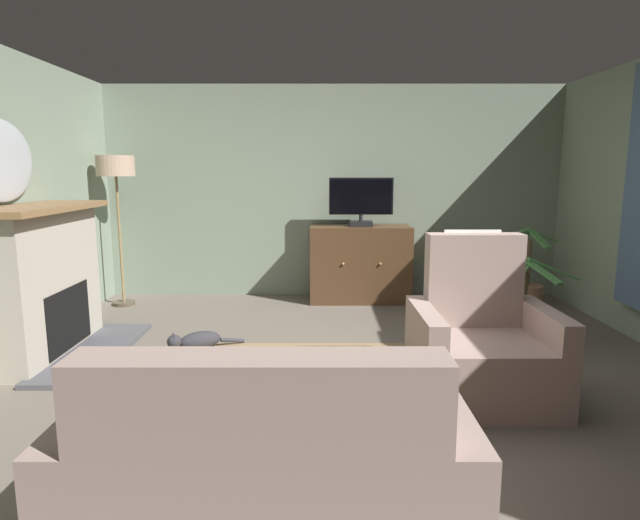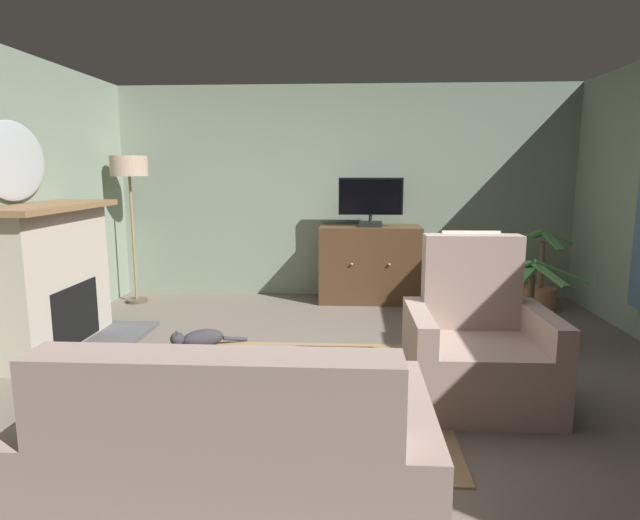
{
  "view_description": "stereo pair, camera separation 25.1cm",
  "coord_description": "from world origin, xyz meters",
  "px_view_note": "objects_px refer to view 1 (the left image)",
  "views": [
    {
      "loc": [
        -0.16,
        -3.84,
        1.57
      ],
      "look_at": [
        -0.15,
        0.19,
        0.88
      ],
      "focal_mm": 29.82,
      "sensor_mm": 36.0,
      "label": 1
    },
    {
      "loc": [
        0.09,
        -3.83,
        1.57
      ],
      "look_at": [
        -0.15,
        0.19,
        0.88
      ],
      "focal_mm": 29.82,
      "sensor_mm": 36.0,
      "label": 2
    }
  ],
  "objects_px": {
    "potted_plant_tall_palm_by_window": "(521,314)",
    "potted_plant_small_fern_corner": "(523,290)",
    "fireplace": "(40,285)",
    "television": "(359,200)",
    "sofa_floral": "(268,482)",
    "floor_lamp": "(113,176)",
    "tv_cabinet": "(358,265)",
    "armchair_beside_cabinet": "(479,347)",
    "cat": "(195,341)",
    "tv_remote": "(303,359)",
    "coffee_table": "(285,367)"
  },
  "relations": [
    {
      "from": "tv_remote",
      "to": "armchair_beside_cabinet",
      "type": "relative_size",
      "value": 0.15
    },
    {
      "from": "tv_cabinet",
      "to": "sofa_floral",
      "type": "height_order",
      "value": "sofa_floral"
    },
    {
      "from": "fireplace",
      "to": "potted_plant_tall_palm_by_window",
      "type": "height_order",
      "value": "fireplace"
    },
    {
      "from": "fireplace",
      "to": "armchair_beside_cabinet",
      "type": "xyz_separation_m",
      "value": [
        3.46,
        -0.86,
        -0.26
      ]
    },
    {
      "from": "television",
      "to": "coffee_table",
      "type": "distance_m",
      "value": 3.29
    },
    {
      "from": "armchair_beside_cabinet",
      "to": "potted_plant_small_fern_corner",
      "type": "xyz_separation_m",
      "value": [
        1.27,
        2.47,
        -0.16
      ]
    },
    {
      "from": "armchair_beside_cabinet",
      "to": "floor_lamp",
      "type": "distance_m",
      "value": 4.42
    },
    {
      "from": "potted_plant_small_fern_corner",
      "to": "tv_cabinet",
      "type": "bearing_deg",
      "value": 170.93
    },
    {
      "from": "television",
      "to": "cat",
      "type": "distance_m",
      "value": 2.61
    },
    {
      "from": "armchair_beside_cabinet",
      "to": "cat",
      "type": "xyz_separation_m",
      "value": [
        -2.2,
        0.96,
        -0.27
      ]
    },
    {
      "from": "tv_remote",
      "to": "potted_plant_tall_palm_by_window",
      "type": "bearing_deg",
      "value": 23.73
    },
    {
      "from": "coffee_table",
      "to": "floor_lamp",
      "type": "height_order",
      "value": "floor_lamp"
    },
    {
      "from": "tv_cabinet",
      "to": "potted_plant_small_fern_corner",
      "type": "xyz_separation_m",
      "value": [
        1.9,
        -0.3,
        -0.24
      ]
    },
    {
      "from": "potted_plant_tall_palm_by_window",
      "to": "coffee_table",
      "type": "bearing_deg",
      "value": -143.46
    },
    {
      "from": "armchair_beside_cabinet",
      "to": "floor_lamp",
      "type": "xyz_separation_m",
      "value": [
        -3.43,
        2.55,
        1.15
      ]
    },
    {
      "from": "sofa_floral",
      "to": "potted_plant_tall_palm_by_window",
      "type": "relative_size",
      "value": 1.77
    },
    {
      "from": "fireplace",
      "to": "potted_plant_tall_palm_by_window",
      "type": "xyz_separation_m",
      "value": [
        4.18,
        0.27,
        -0.33
      ]
    },
    {
      "from": "armchair_beside_cabinet",
      "to": "potted_plant_tall_palm_by_window",
      "type": "xyz_separation_m",
      "value": [
        0.72,
        1.13,
        -0.07
      ]
    },
    {
      "from": "tv_remote",
      "to": "sofa_floral",
      "type": "bearing_deg",
      "value": -109.81
    },
    {
      "from": "potted_plant_tall_palm_by_window",
      "to": "potted_plant_small_fern_corner",
      "type": "distance_m",
      "value": 1.45
    },
    {
      "from": "cat",
      "to": "potted_plant_small_fern_corner",
      "type": "bearing_deg",
      "value": 23.48
    },
    {
      "from": "television",
      "to": "coffee_table",
      "type": "relative_size",
      "value": 0.69
    },
    {
      "from": "potted_plant_tall_palm_by_window",
      "to": "cat",
      "type": "bearing_deg",
      "value": -176.74
    },
    {
      "from": "fireplace",
      "to": "cat",
      "type": "distance_m",
      "value": 1.36
    },
    {
      "from": "tv_cabinet",
      "to": "armchair_beside_cabinet",
      "type": "xyz_separation_m",
      "value": [
        0.64,
        -2.78,
        -0.08
      ]
    },
    {
      "from": "fireplace",
      "to": "television",
      "type": "distance_m",
      "value": 3.43
    },
    {
      "from": "coffee_table",
      "to": "tv_remote",
      "type": "distance_m",
      "value": 0.12
    },
    {
      "from": "television",
      "to": "floor_lamp",
      "type": "xyz_separation_m",
      "value": [
        -2.79,
        -0.17,
        0.28
      ]
    },
    {
      "from": "armchair_beside_cabinet",
      "to": "cat",
      "type": "relative_size",
      "value": 1.79
    },
    {
      "from": "coffee_table",
      "to": "fireplace",
      "type": "bearing_deg",
      "value": 149.84
    },
    {
      "from": "tv_cabinet",
      "to": "coffee_table",
      "type": "distance_m",
      "value": 3.23
    },
    {
      "from": "armchair_beside_cabinet",
      "to": "potted_plant_small_fern_corner",
      "type": "height_order",
      "value": "armchair_beside_cabinet"
    },
    {
      "from": "television",
      "to": "armchair_beside_cabinet",
      "type": "height_order",
      "value": "television"
    },
    {
      "from": "tv_cabinet",
      "to": "potted_plant_small_fern_corner",
      "type": "distance_m",
      "value": 1.94
    },
    {
      "from": "tv_cabinet",
      "to": "tv_remote",
      "type": "bearing_deg",
      "value": -100.29
    },
    {
      "from": "potted_plant_tall_palm_by_window",
      "to": "potted_plant_small_fern_corner",
      "type": "xyz_separation_m",
      "value": [
        0.55,
        1.34,
        -0.09
      ]
    },
    {
      "from": "sofa_floral",
      "to": "armchair_beside_cabinet",
      "type": "height_order",
      "value": "armchair_beside_cabinet"
    },
    {
      "from": "fireplace",
      "to": "floor_lamp",
      "type": "distance_m",
      "value": 1.91
    },
    {
      "from": "tv_remote",
      "to": "cat",
      "type": "height_order",
      "value": "tv_remote"
    },
    {
      "from": "fireplace",
      "to": "tv_cabinet",
      "type": "distance_m",
      "value": 3.42
    },
    {
      "from": "coffee_table",
      "to": "potted_plant_small_fern_corner",
      "type": "distance_m",
      "value": 3.86
    },
    {
      "from": "television",
      "to": "floor_lamp",
      "type": "distance_m",
      "value": 2.81
    },
    {
      "from": "coffee_table",
      "to": "floor_lamp",
      "type": "bearing_deg",
      "value": 125.64
    },
    {
      "from": "television",
      "to": "cat",
      "type": "relative_size",
      "value": 1.18
    },
    {
      "from": "television",
      "to": "sofa_floral",
      "type": "bearing_deg",
      "value": -99.07
    },
    {
      "from": "coffee_table",
      "to": "floor_lamp",
      "type": "relative_size",
      "value": 0.63
    },
    {
      "from": "fireplace",
      "to": "tv_remote",
      "type": "height_order",
      "value": "fireplace"
    },
    {
      "from": "sofa_floral",
      "to": "cat",
      "type": "bearing_deg",
      "value": 109.29
    },
    {
      "from": "coffee_table",
      "to": "floor_lamp",
      "type": "distance_m",
      "value": 3.79
    },
    {
      "from": "television",
      "to": "potted_plant_tall_palm_by_window",
      "type": "distance_m",
      "value": 2.29
    }
  ]
}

